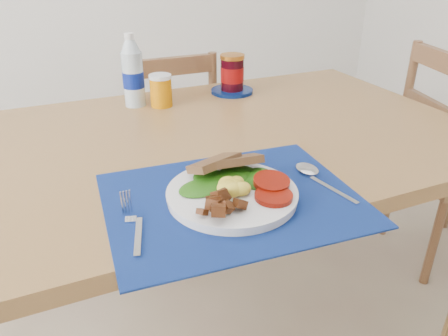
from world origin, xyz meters
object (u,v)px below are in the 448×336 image
object	(u,v)px
jam_on_saucer	(232,76)
water_bottle	(133,75)
chair_far	(169,128)
juice_glass	(161,91)
breakfast_plate	(231,192)

from	to	relation	value
jam_on_saucer	water_bottle	bearing A→B (deg)	179.57
chair_far	water_bottle	world-z (taller)	chair_far
water_bottle	jam_on_saucer	distance (m)	0.34
chair_far	water_bottle	xyz separation A→B (m)	(-0.19, -0.30, 0.32)
chair_far	juice_glass	xyz separation A→B (m)	(-0.11, -0.34, 0.27)
water_bottle	jam_on_saucer	bearing A→B (deg)	-0.43
breakfast_plate	juice_glass	world-z (taller)	juice_glass
breakfast_plate	juice_glass	bearing A→B (deg)	77.56
chair_far	jam_on_saucer	distance (m)	0.44
breakfast_plate	water_bottle	xyz separation A→B (m)	(-0.03, 0.66, 0.08)
water_bottle	juice_glass	distance (m)	0.10
breakfast_plate	juice_glass	xyz separation A→B (m)	(0.04, 0.62, 0.03)
jam_on_saucer	breakfast_plate	bearing A→B (deg)	-115.02
breakfast_plate	juice_glass	size ratio (longest dim) A/B	2.73
water_bottle	juice_glass	world-z (taller)	water_bottle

